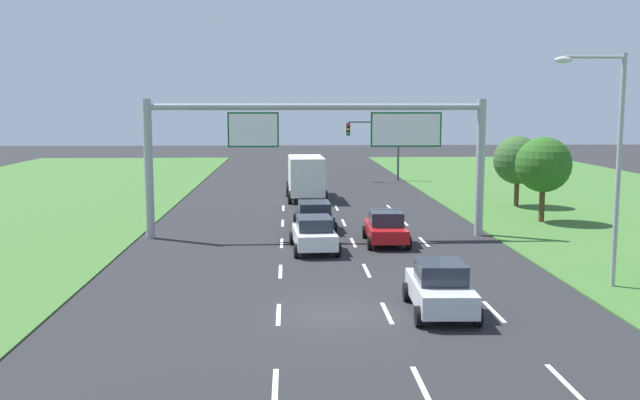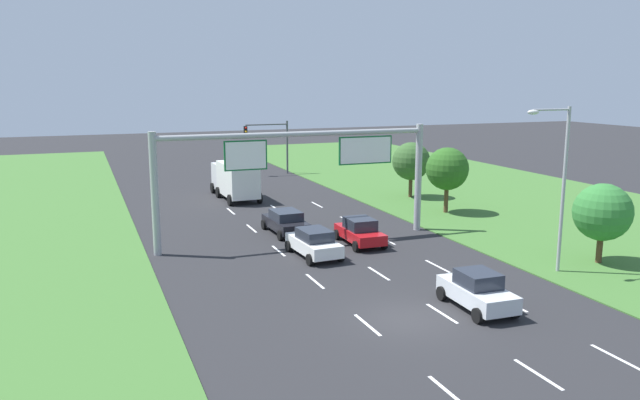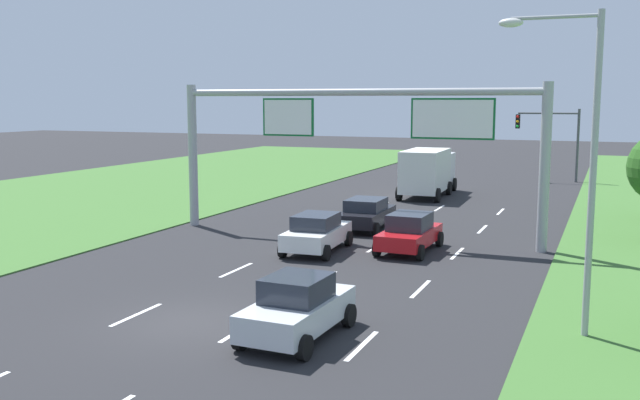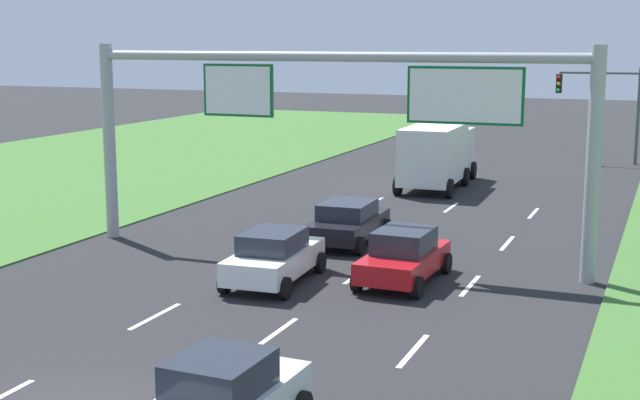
# 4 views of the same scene
# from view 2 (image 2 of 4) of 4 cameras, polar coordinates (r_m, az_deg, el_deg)

# --- Properties ---
(ground_plane) EXTENTS (200.00, 200.00, 0.00)m
(ground_plane) POSITION_cam_2_polar(r_m,az_deg,el_deg) (26.59, 7.82, -10.73)
(ground_plane) COLOR #262628
(grass_verge_right) EXTENTS (24.00, 120.00, 0.06)m
(grass_verge_right) POSITION_cam_2_polar(r_m,az_deg,el_deg) (46.80, 24.66, -2.12)
(grass_verge_right) COLOR #3D6B2D
(grass_verge_right) RESTS_ON ground_plane
(lane_dashes_inner_left) EXTENTS (0.14, 44.40, 0.01)m
(lane_dashes_inner_left) POSITION_cam_2_polar(r_m,az_deg,el_deg) (28.39, 1.72, -9.20)
(lane_dashes_inner_left) COLOR white
(lane_dashes_inner_left) RESTS_ON ground_plane
(lane_dashes_inner_right) EXTENTS (0.14, 44.40, 0.01)m
(lane_dashes_inner_right) POSITION_cam_2_polar(r_m,az_deg,el_deg) (29.85, 7.98, -8.28)
(lane_dashes_inner_right) COLOR white
(lane_dashes_inner_right) RESTS_ON ground_plane
(lane_dashes_slip) EXTENTS (0.14, 44.40, 0.01)m
(lane_dashes_slip) POSITION_cam_2_polar(r_m,az_deg,el_deg) (31.64, 13.58, -7.38)
(lane_dashes_slip) COLOR white
(lane_dashes_slip) RESTS_ON ground_plane
(car_near_red) EXTENTS (2.11, 4.15, 1.60)m
(car_near_red) POSITION_cam_2_polar(r_m,az_deg,el_deg) (37.72, 3.67, -2.88)
(car_near_red) COLOR red
(car_near_red) RESTS_ON ground_plane
(car_lead_silver) EXTENTS (2.25, 4.40, 1.51)m
(car_lead_silver) POSITION_cam_2_polar(r_m,az_deg,el_deg) (40.37, -3.15, -1.98)
(car_lead_silver) COLOR black
(car_lead_silver) RESTS_ON ground_plane
(car_mid_lane) EXTENTS (2.12, 4.03, 1.68)m
(car_mid_lane) POSITION_cam_2_polar(r_m,az_deg,el_deg) (28.03, 14.18, -8.03)
(car_mid_lane) COLOR silver
(car_mid_lane) RESTS_ON ground_plane
(car_far_ahead) EXTENTS (2.26, 4.28, 1.59)m
(car_far_ahead) POSITION_cam_2_polar(r_m,az_deg,el_deg) (35.02, -0.56, -3.92)
(car_far_ahead) COLOR white
(car_far_ahead) RESTS_ON ground_plane
(box_truck) EXTENTS (2.85, 7.38, 3.09)m
(box_truck) POSITION_cam_2_polar(r_m,az_deg,el_deg) (52.57, -7.78, 1.93)
(box_truck) COLOR silver
(box_truck) RESTS_ON ground_plane
(sign_gantry) EXTENTS (17.24, 0.44, 7.00)m
(sign_gantry) POSITION_cam_2_polar(r_m,az_deg,el_deg) (37.68, -1.67, 3.45)
(sign_gantry) COLOR #9EA0A5
(sign_gantry) RESTS_ON ground_plane
(traffic_light_mast) EXTENTS (4.76, 0.49, 5.60)m
(traffic_light_mast) POSITION_cam_2_polar(r_m,az_deg,el_deg) (65.66, -4.63, 5.69)
(traffic_light_mast) COLOR #47494F
(traffic_light_mast) RESTS_ON ground_plane
(street_lamp) EXTENTS (2.61, 0.32, 8.50)m
(street_lamp) POSITION_cam_2_polar(r_m,az_deg,el_deg) (33.40, 20.97, 2.11)
(street_lamp) COLOR #9EA0A5
(street_lamp) RESTS_ON ground_plane
(roadside_tree_near) EXTENTS (3.08, 3.08, 4.38)m
(roadside_tree_near) POSITION_cam_2_polar(r_m,az_deg,el_deg) (36.50, 24.42, -1.03)
(roadside_tree_near) COLOR #513823
(roadside_tree_near) RESTS_ON ground_plane
(roadside_tree_mid) EXTENTS (3.16, 3.16, 4.93)m
(roadside_tree_mid) POSITION_cam_2_polar(r_m,az_deg,el_deg) (46.99, 11.56, 2.80)
(roadside_tree_mid) COLOR #513823
(roadside_tree_mid) RESTS_ON ground_plane
(roadside_tree_far) EXTENTS (3.18, 3.18, 4.70)m
(roadside_tree_far) POSITION_cam_2_polar(r_m,az_deg,el_deg) (52.82, 8.34, 3.52)
(roadside_tree_far) COLOR #513823
(roadside_tree_far) RESTS_ON ground_plane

